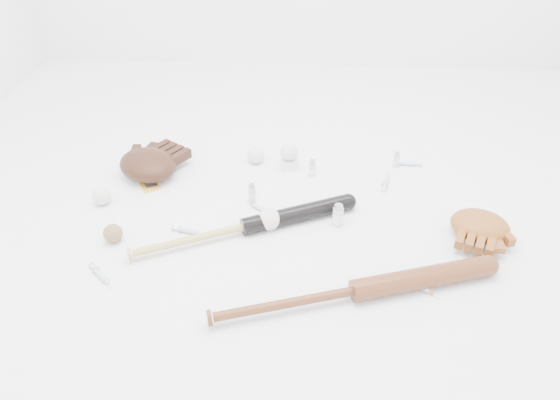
{
  "coord_description": "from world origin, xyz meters",
  "views": [
    {
      "loc": [
        0.05,
        -1.56,
        1.2
      ],
      "look_at": [
        -0.03,
        0.04,
        0.06
      ],
      "focal_mm": 35.0,
      "sensor_mm": 36.0,
      "label": 1
    }
  ],
  "objects_px": {
    "glove_dark": "(148,164)",
    "pedestal": "(289,163)",
    "bat_dark": "(245,226)",
    "bat_wood": "(356,291)"
  },
  "relations": [
    {
      "from": "bat_dark",
      "to": "pedestal",
      "type": "height_order",
      "value": "bat_dark"
    },
    {
      "from": "bat_wood",
      "to": "pedestal",
      "type": "distance_m",
      "value": 0.77
    },
    {
      "from": "bat_dark",
      "to": "bat_wood",
      "type": "height_order",
      "value": "bat_wood"
    },
    {
      "from": "bat_dark",
      "to": "bat_wood",
      "type": "bearing_deg",
      "value": -63.71
    },
    {
      "from": "pedestal",
      "to": "bat_wood",
      "type": "bearing_deg",
      "value": -72.99
    },
    {
      "from": "bat_dark",
      "to": "pedestal",
      "type": "bearing_deg",
      "value": 48.54
    },
    {
      "from": "glove_dark",
      "to": "pedestal",
      "type": "xyz_separation_m",
      "value": [
        0.56,
        0.09,
        -0.03
      ]
    },
    {
      "from": "glove_dark",
      "to": "bat_dark",
      "type": "bearing_deg",
      "value": -5.41
    },
    {
      "from": "bat_dark",
      "to": "bat_wood",
      "type": "distance_m",
      "value": 0.47
    },
    {
      "from": "bat_dark",
      "to": "glove_dark",
      "type": "bearing_deg",
      "value": 115.92
    }
  ]
}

